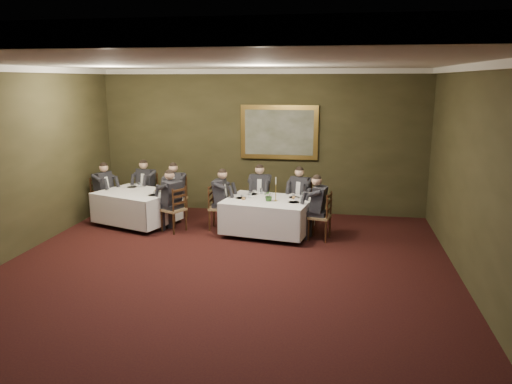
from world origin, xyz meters
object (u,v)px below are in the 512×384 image
(table_second, at_px, (137,205))
(diner_main_backleft, at_px, (260,200))
(diner_main_endright, at_px, (320,215))
(diner_sec_backright, at_px, (176,197))
(chair_sec_backright, at_px, (176,207))
(chair_sec_endright, at_px, (174,219))
(diner_sec_endright, at_px, (173,208))
(chair_sec_endleft, at_px, (104,207))
(candlestick, at_px, (276,192))
(table_main, at_px, (268,214))
(chair_main_backleft, at_px, (260,209))
(chair_main_backright, at_px, (300,213))
(centerpiece, at_px, (269,195))
(diner_main_backright, at_px, (300,203))
(diner_main_endleft, at_px, (219,207))
(chair_main_endright, at_px, (320,226))
(diner_sec_endleft, at_px, (103,197))
(chair_main_endleft, at_px, (219,217))
(chair_sec_backleft, at_px, (148,202))
(diner_sec_backleft, at_px, (147,193))
(painting, at_px, (279,132))

(table_second, bearing_deg, diner_main_backleft, 15.66)
(diner_main_endright, distance_m, diner_sec_backright, 3.60)
(chair_sec_backright, height_order, chair_sec_endright, same)
(diner_main_backleft, distance_m, diner_sec_endright, 2.05)
(table_second, relative_size, chair_sec_endleft, 2.01)
(diner_main_endright, relative_size, diner_sec_endright, 1.00)
(diner_main_endright, height_order, candlestick, diner_main_endright)
(table_main, relative_size, diner_main_backleft, 1.48)
(chair_main_backleft, height_order, chair_sec_endright, same)
(table_second, bearing_deg, chair_main_backright, 9.55)
(chair_main_backright, bearing_deg, centerpiece, 76.70)
(table_main, distance_m, diner_main_backright, 1.03)
(table_second, bearing_deg, chair_sec_backright, 43.07)
(chair_sec_backright, bearing_deg, diner_main_backleft, -169.10)
(diner_main_backright, relative_size, diner_main_endleft, 1.00)
(diner_main_backleft, distance_m, chair_sec_endleft, 3.75)
(chair_sec_backright, relative_size, centerpiece, 3.92)
(chair_sec_endright, height_order, diner_sec_endright, diner_sec_endright)
(chair_sec_endleft, bearing_deg, chair_main_backleft, 115.89)
(diner_main_endright, bearing_deg, candlestick, 96.12)
(chair_main_backleft, bearing_deg, chair_main_endright, 138.71)
(table_second, distance_m, chair_sec_endleft, 1.08)
(diner_main_backleft, bearing_deg, chair_main_backright, 169.03)
(diner_main_backleft, xyz_separation_m, diner_main_backright, (0.95, -0.16, 0.00))
(diner_main_backleft, xyz_separation_m, chair_main_endright, (1.45, -1.16, -0.23))
(diner_sec_endleft, bearing_deg, chair_main_backright, 112.74)
(chair_main_endleft, bearing_deg, chair_sec_backleft, -116.22)
(diner_sec_endleft, bearing_deg, diner_sec_backleft, 144.78)
(chair_sec_backleft, xyz_separation_m, diner_sec_endleft, (-0.85, -0.61, 0.23))
(painting, bearing_deg, table_main, -90.00)
(chair_main_endright, bearing_deg, painting, 39.99)
(chair_main_backright, height_order, diner_main_endright, diner_main_endright)
(chair_sec_endleft, distance_m, painting, 4.57)
(diner_sec_endleft, bearing_deg, chair_sec_endleft, -90.00)
(diner_main_endleft, bearing_deg, diner_main_endright, 80.22)
(candlestick, bearing_deg, diner_main_endleft, 167.45)
(chair_sec_backleft, height_order, diner_sec_endleft, diner_sec_endleft)
(chair_main_backleft, xyz_separation_m, diner_main_endright, (1.44, -1.17, 0.23))
(centerpiece, bearing_deg, diner_sec_backright, 157.39)
(table_second, bearing_deg, centerpiece, -6.27)
(table_main, relative_size, chair_sec_endleft, 1.99)
(painting, bearing_deg, chair_sec_backleft, -168.57)
(chair_sec_backright, relative_size, diner_sec_endright, 0.74)
(chair_main_endleft, relative_size, chair_main_endright, 1.00)
(diner_main_backleft, xyz_separation_m, diner_sec_endleft, (-3.71, -0.41, 0.00))
(chair_main_endleft, distance_m, chair_sec_backleft, 2.29)
(chair_sec_endleft, bearing_deg, diner_main_backright, 112.55)
(chair_sec_backleft, xyz_separation_m, painting, (3.18, 0.64, 1.72))
(diner_main_endright, distance_m, diner_sec_backleft, 4.50)
(chair_sec_endright, distance_m, centerpiece, 2.18)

